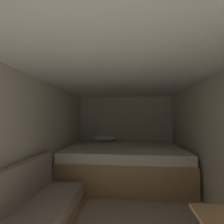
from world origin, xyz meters
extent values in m
plane|color=#B2A893|center=(0.00, 2.04, 0.00)|extent=(7.12, 7.12, 0.00)
cube|color=beige|center=(0.00, 4.62, 0.98)|extent=(2.69, 0.05, 1.97)
cube|color=beige|center=(-1.32, 2.04, 0.98)|extent=(0.05, 5.12, 1.97)
cube|color=white|center=(0.00, 2.04, 1.99)|extent=(2.69, 5.12, 0.05)
cube|color=tan|center=(0.00, 3.60, 0.28)|extent=(2.47, 1.89, 0.55)
cube|color=white|center=(0.00, 3.60, 0.65)|extent=(2.43, 1.85, 0.19)
ellipsoid|color=white|center=(-0.56, 4.34, 0.83)|extent=(0.57, 0.32, 0.17)
camera|label=1|loc=(0.11, -0.30, 1.35)|focal=28.01mm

